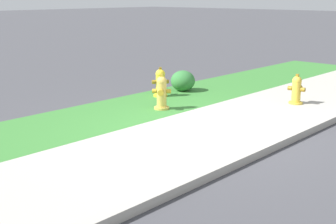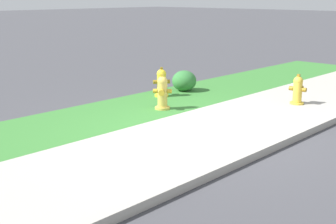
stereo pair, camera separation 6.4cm
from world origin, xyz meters
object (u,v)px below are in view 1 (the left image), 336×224
fire_hydrant_across_street (297,90)px  shrub_bush_far_verge (183,81)px  fire_hydrant_mid_block (160,83)px  fire_hydrant_near_corner (162,93)px

fire_hydrant_across_street → shrub_bush_far_verge: 2.74m
fire_hydrant_mid_block → shrub_bush_far_verge: bearing=40.3°
fire_hydrant_across_street → fire_hydrant_near_corner: bearing=-134.7°
fire_hydrant_across_street → fire_hydrant_near_corner: (-2.27, 1.78, 0.04)m
fire_hydrant_near_corner → shrub_bush_far_verge: (1.70, 0.90, -0.10)m
fire_hydrant_mid_block → shrub_bush_far_verge: 0.83m
fire_hydrant_mid_block → fire_hydrant_across_street: 3.00m
fire_hydrant_near_corner → fire_hydrant_across_street: bearing=-165.8°
fire_hydrant_mid_block → fire_hydrant_near_corner: 1.23m
fire_hydrant_mid_block → fire_hydrant_near_corner: (-0.87, -0.87, 0.03)m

